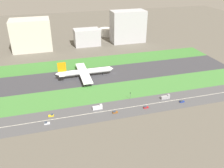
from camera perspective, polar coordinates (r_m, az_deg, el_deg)
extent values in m
plane|color=#5B564C|center=(273.68, 0.58, 2.55)|extent=(800.00, 800.00, 0.00)
cube|color=#38383D|center=(273.66, 0.58, 2.56)|extent=(280.00, 46.00, 0.10)
cube|color=#3D7A33|center=(310.11, -1.59, 5.55)|extent=(280.00, 36.00, 0.10)
cube|color=#427F38|center=(238.70, 3.38, -1.34)|extent=(280.00, 36.00, 0.10)
cube|color=#4C4C4F|center=(212.91, 6.20, -5.25)|extent=(280.00, 28.00, 0.10)
cube|color=silver|center=(212.88, 6.20, -5.24)|extent=(266.00, 0.50, 0.01)
cylinder|color=white|center=(264.33, -6.37, 2.95)|extent=(56.00, 6.00, 6.00)
cone|color=white|center=(270.29, -0.10, 3.68)|extent=(4.00, 5.70, 5.70)
cone|color=white|center=(261.36, -12.97, 2.31)|extent=(5.00, 5.40, 5.40)
cube|color=orange|center=(258.76, -11.92, 3.91)|extent=(9.00, 0.80, 11.00)
cube|color=white|center=(261.45, -12.00, 2.47)|extent=(6.00, 16.00, 0.60)
cube|color=white|center=(278.16, -7.32, 3.88)|extent=(10.00, 26.00, 1.00)
cylinder|color=gray|center=(273.70, -6.88, 3.01)|extent=(5.00, 3.20, 3.20)
cube|color=white|center=(251.07, -6.19, 1.32)|extent=(10.00, 26.00, 1.00)
cylinder|color=gray|center=(257.51, -6.19, 1.46)|extent=(5.00, 3.20, 3.20)
cylinder|color=black|center=(269.72, -2.22, 2.54)|extent=(1.00, 1.00, 3.20)
cylinder|color=black|center=(268.83, -7.29, 2.25)|extent=(1.00, 1.00, 3.20)
cylinder|color=black|center=(262.53, -7.04, 1.64)|extent=(1.00, 1.00, 3.20)
cube|color=silver|center=(196.24, -15.28, -9.06)|extent=(4.40, 1.80, 1.10)
cube|color=#333D4C|center=(195.70, -15.55, -8.85)|extent=(2.20, 1.66, 0.90)
cube|color=yellow|center=(204.43, -14.36, -7.33)|extent=(4.40, 1.80, 1.10)
cube|color=#333D4C|center=(203.87, -14.17, -7.07)|extent=(2.20, 1.66, 0.90)
cube|color=navy|center=(226.01, 16.39, -4.07)|extent=(4.40, 1.80, 1.10)
cube|color=#333D4C|center=(225.12, 16.25, -3.88)|extent=(2.20, 1.66, 0.90)
cube|color=silver|center=(207.08, -3.51, -5.67)|extent=(8.40, 2.50, 2.80)
cube|color=silver|center=(206.59, -2.65, -5.07)|extent=(2.00, 2.30, 1.20)
cube|color=#B2191E|center=(210.67, 8.11, -5.57)|extent=(4.40, 1.80, 1.10)
cube|color=#333D4C|center=(209.85, 7.93, -5.37)|extent=(2.20, 1.66, 0.90)
cube|color=brown|center=(202.12, 0.75, -6.80)|extent=(4.40, 1.80, 1.10)
cube|color=#333D4C|center=(201.38, 0.54, -6.60)|extent=(2.20, 1.66, 0.90)
cube|color=#99999E|center=(227.41, 12.61, -3.12)|extent=(8.40, 2.50, 2.80)
cube|color=#99999E|center=(227.88, 13.38, -2.57)|extent=(2.00, 2.30, 1.20)
cylinder|color=#4C4C51|center=(220.84, 4.37, -2.97)|extent=(0.24, 0.24, 6.00)
cube|color=black|center=(219.08, 4.40, -2.16)|extent=(0.36, 0.36, 1.20)
sphere|color=#19D826|center=(218.77, 4.42, -2.11)|extent=(0.24, 0.24, 0.24)
cube|color=beige|center=(364.90, -18.76, 11.07)|extent=(54.36, 34.98, 44.00)
cube|color=#B2B2B7|center=(372.05, -6.02, 11.07)|extent=(38.38, 24.29, 24.71)
cube|color=#B2B2B7|center=(385.47, 3.83, 13.55)|extent=(52.66, 26.97, 48.67)
cylinder|color=silver|center=(418.67, -5.22, 12.10)|extent=(21.48, 21.48, 13.50)
cylinder|color=silver|center=(424.69, -1.47, 12.32)|extent=(24.06, 24.06, 12.28)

